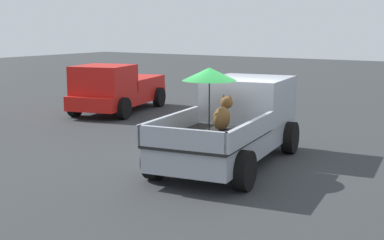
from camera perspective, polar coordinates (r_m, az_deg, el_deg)
The scene contains 3 objects.
ground_plane at distance 12.77m, azimuth 3.83°, elevation -4.65°, with size 80.00×80.00×0.00m, color #2D3033.
pickup_truck_main at distance 13.00m, azimuth 4.57°, elevation -0.04°, with size 5.27×2.86×2.28m.
pickup_truck_far at distance 20.51m, azimuth -7.83°, elevation 3.24°, with size 5.10×3.08×1.80m.
Camera 1 is at (-10.78, -6.06, 3.18)m, focal length 51.37 mm.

